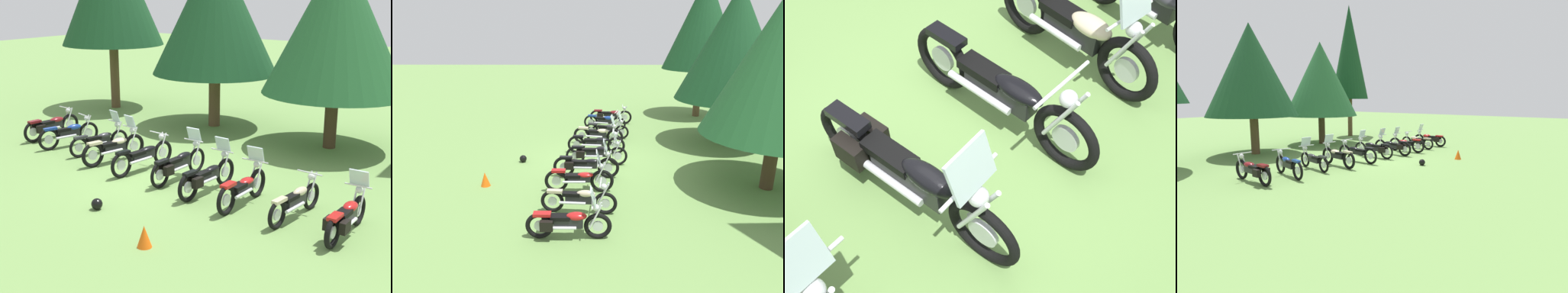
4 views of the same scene
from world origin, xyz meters
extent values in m
plane|color=#6B934C|center=(0.00, 0.00, 0.00)|extent=(80.00, 80.00, 0.00)
cube|color=black|center=(-3.07, 0.55, 0.44)|extent=(0.34, 0.76, 0.22)
cylinder|color=silver|center=(-3.01, 0.36, 0.36)|extent=(0.25, 0.74, 0.08)
torus|color=black|center=(-1.86, 0.88, 0.38)|extent=(0.27, 0.78, 0.77)
cylinder|color=silver|center=(-1.86, 0.88, 0.38)|extent=(0.11, 0.30, 0.29)
torus|color=black|center=(-2.16, -0.62, 0.38)|extent=(0.27, 0.78, 0.77)
cylinder|color=silver|center=(-2.16, -0.62, 0.38)|extent=(0.11, 0.30, 0.29)
cube|color=black|center=(-2.01, 0.13, 0.49)|extent=(0.36, 0.78, 0.24)
ellipsoid|color=beige|center=(-1.97, 0.33, 0.64)|extent=(0.38, 0.58, 0.19)
cube|color=black|center=(-2.05, -0.08, 0.61)|extent=(0.35, 0.54, 0.10)
cylinder|color=silver|center=(-1.95, 0.83, 0.68)|extent=(0.11, 0.34, 0.65)
cylinder|color=silver|center=(-1.79, 0.80, 0.68)|extent=(0.11, 0.34, 0.65)
cylinder|color=silver|center=(-1.89, 0.74, 1.02)|extent=(0.69, 0.17, 0.04)
sphere|color=silver|center=(-1.87, 0.83, 0.90)|extent=(0.20, 0.20, 0.17)
cylinder|color=silver|center=(-1.91, -0.06, 0.40)|extent=(0.23, 0.76, 0.08)
cube|color=silver|center=(-1.88, 0.76, 1.20)|extent=(0.46, 0.24, 0.39)
torus|color=black|center=(-0.66, 0.85, 0.38)|extent=(0.17, 0.76, 0.76)
cylinder|color=silver|center=(-0.66, 0.85, 0.38)|extent=(0.08, 0.30, 0.29)
torus|color=black|center=(-0.81, -0.81, 0.38)|extent=(0.17, 0.76, 0.76)
cylinder|color=silver|center=(-0.81, -0.81, 0.38)|extent=(0.08, 0.30, 0.29)
cube|color=black|center=(-0.73, 0.02, 0.48)|extent=(0.27, 0.84, 0.23)
ellipsoid|color=black|center=(-0.71, 0.25, 0.62)|extent=(0.30, 0.61, 0.18)
cube|color=black|center=(-0.75, -0.21, 0.59)|extent=(0.28, 0.57, 0.10)
cube|color=black|center=(-0.80, -0.73, 0.73)|extent=(0.22, 0.45, 0.08)
cylinder|color=silver|center=(-0.74, 0.80, 0.68)|extent=(0.07, 0.34, 0.65)
cylinder|color=silver|center=(-0.59, 0.78, 0.68)|extent=(0.07, 0.34, 0.65)
cylinder|color=silver|center=(-0.67, 0.71, 1.01)|extent=(0.78, 0.11, 0.04)
sphere|color=silver|center=(-0.66, 0.80, 0.89)|extent=(0.18, 0.18, 0.17)
cylinder|color=silver|center=(-0.63, -0.18, 0.40)|extent=(0.16, 0.83, 0.08)
torus|color=black|center=(0.63, 0.83, 0.37)|extent=(0.11, 0.74, 0.74)
cylinder|color=silver|center=(0.63, 0.83, 0.37)|extent=(0.06, 0.29, 0.29)
torus|color=black|center=(0.60, -0.80, 0.37)|extent=(0.11, 0.74, 0.74)
cylinder|color=silver|center=(0.60, -0.80, 0.37)|extent=(0.06, 0.29, 0.29)
cube|color=black|center=(0.62, 0.01, 0.49)|extent=(0.20, 0.81, 0.26)
ellipsoid|color=black|center=(0.62, 0.24, 0.65)|extent=(0.24, 0.58, 0.21)
cube|color=black|center=(0.61, -0.21, 0.62)|extent=(0.22, 0.54, 0.10)
cube|color=black|center=(0.60, -0.72, 0.72)|extent=(0.17, 0.44, 0.08)
cylinder|color=silver|center=(0.56, 0.78, 0.67)|extent=(0.05, 0.34, 0.65)
cylinder|color=silver|center=(0.70, 0.77, 0.67)|extent=(0.05, 0.34, 0.65)
cylinder|color=silver|center=(0.63, 0.69, 1.01)|extent=(0.67, 0.05, 0.04)
sphere|color=silver|center=(0.63, 0.78, 0.89)|extent=(0.17, 0.17, 0.17)
cylinder|color=silver|center=(0.73, -0.17, 0.39)|extent=(0.09, 0.81, 0.08)
cube|color=silver|center=(0.63, 0.71, 1.19)|extent=(0.44, 0.16, 0.39)
cube|color=black|center=(0.46, -0.60, 0.47)|extent=(0.15, 0.32, 0.26)
cube|color=black|center=(0.75, -0.61, 0.47)|extent=(0.15, 0.32, 0.26)
cylinder|color=silver|center=(1.89, 0.27, 1.02)|extent=(0.72, 0.07, 0.04)
sphere|color=silver|center=(1.90, 0.36, 0.90)|extent=(0.18, 0.18, 0.17)
cube|color=silver|center=(1.89, 0.29, 1.20)|extent=(0.45, 0.17, 0.39)
camera|label=1|loc=(9.69, -11.67, 5.23)|focal=51.03mm
camera|label=2|loc=(13.78, -0.22, 5.06)|focal=33.33mm
camera|label=3|loc=(2.29, 2.07, 4.18)|focal=46.89mm
camera|label=4|loc=(-12.40, -8.94, 3.09)|focal=28.71mm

